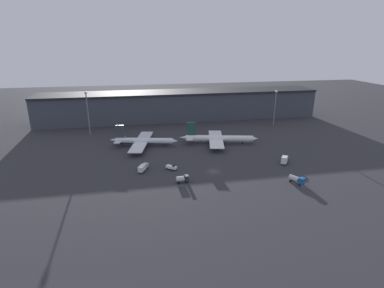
# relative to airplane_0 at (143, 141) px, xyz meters

# --- Properties ---
(ground) EXTENTS (600.00, 600.00, 0.00)m
(ground) POSITION_rel_airplane_0_xyz_m (30.23, -41.36, -3.02)
(ground) COLOR #2D2D33
(terminal_building) EXTENTS (206.31, 26.65, 21.09)m
(terminal_building) POSITION_rel_airplane_0_xyz_m (30.23, 58.61, 7.57)
(terminal_building) COLOR #3D424C
(terminal_building) RESTS_ON ground
(airplane_0) EXTENTS (38.42, 38.08, 12.14)m
(airplane_0) POSITION_rel_airplane_0_xyz_m (0.00, 0.00, 0.00)
(airplane_0) COLOR silver
(airplane_0) RESTS_ON ground
(airplane_1) EXTENTS (45.13, 34.11, 12.79)m
(airplane_1) POSITION_rel_airplane_0_xyz_m (42.69, -3.86, 0.12)
(airplane_1) COLOR white
(airplane_1) RESTS_ON ground
(service_vehicle_0) EXTENTS (5.21, 7.99, 3.06)m
(service_vehicle_0) POSITION_rel_airplane_0_xyz_m (-1.31, -34.92, -1.27)
(service_vehicle_0) COLOR #9EA3A8
(service_vehicle_0) RESTS_ON ground
(service_vehicle_1) EXTENTS (5.27, 4.97, 2.61)m
(service_vehicle_1) POSITION_rel_airplane_0_xyz_m (11.68, -35.83, -1.80)
(service_vehicle_1) COLOR white
(service_vehicle_1) RESTS_ON ground
(service_vehicle_2) EXTENTS (5.30, 2.62, 3.08)m
(service_vehicle_2) POSITION_rel_airplane_0_xyz_m (14.60, -49.92, -1.30)
(service_vehicle_2) COLOR #282D38
(service_vehicle_2) RESTS_ON ground
(service_vehicle_3) EXTENTS (5.73, 6.45, 3.91)m
(service_vehicle_3) POSITION_rel_airplane_0_xyz_m (66.44, -38.68, -0.89)
(service_vehicle_3) COLOR #195199
(service_vehicle_3) RESTS_ON ground
(service_vehicle_4) EXTENTS (5.24, 6.82, 3.26)m
(service_vehicle_4) POSITION_rel_airplane_0_xyz_m (61.38, -59.46, -1.22)
(service_vehicle_4) COLOR #195199
(service_vehicle_4) RESTS_ON ground
(lamp_post_0) EXTENTS (1.80, 1.80, 27.66)m
(lamp_post_0) POSITION_rel_airplane_0_xyz_m (-32.44, 27.66, 14.34)
(lamp_post_0) COLOR slate
(lamp_post_0) RESTS_ON ground
(lamp_post_1) EXTENTS (1.80, 1.80, 24.73)m
(lamp_post_1) POSITION_rel_airplane_0_xyz_m (91.76, 27.66, 12.74)
(lamp_post_1) COLOR slate
(lamp_post_1) RESTS_ON ground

